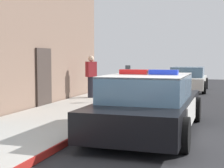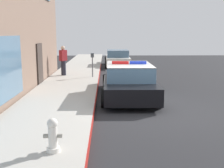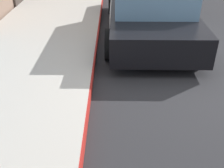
{
  "view_description": "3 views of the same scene",
  "coord_description": "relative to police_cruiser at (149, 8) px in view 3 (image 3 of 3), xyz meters",
  "views": [
    {
      "loc": [
        -5.54,
        -0.98,
        1.76
      ],
      "look_at": [
        1.01,
        1.05,
        1.24
      ],
      "focal_mm": 54.95,
      "sensor_mm": 36.0,
      "label": 1
    },
    {
      "loc": [
        -8.75,
        1.49,
        2.59
      ],
      "look_at": [
        -0.8,
        1.31,
        1.14
      ],
      "focal_mm": 44.79,
      "sensor_mm": 36.0,
      "label": 2
    },
    {
      "loc": [
        -4.54,
        1.49,
        2.62
      ],
      "look_at": [
        -1.21,
        1.5,
        0.61
      ],
      "focal_mm": 43.66,
      "sensor_mm": 36.0,
      "label": 3
    }
  ],
  "objects": [
    {
      "name": "sidewalk",
      "position": [
        -2.44,
        2.74,
        -0.61
      ],
      "size": [
        48.0,
        2.82,
        0.15
      ],
      "primitive_type": "cube",
      "color": "#B2ADA3",
      "rests_on": "ground"
    },
    {
      "name": "curb_red_paint",
      "position": [
        -2.44,
        1.32,
        -0.61
      ],
      "size": [
        28.8,
        0.04,
        0.14
      ],
      "primitive_type": "cube",
      "color": "maroon",
      "rests_on": "ground"
    },
    {
      "name": "ground",
      "position": [
        -2.44,
        -0.56,
        -0.68
      ],
      "size": [
        48.0,
        48.0,
        0.0
      ],
      "primitive_type": "plane",
      "color": "#262628"
    },
    {
      "name": "police_cruiser",
      "position": [
        0.0,
        0.0,
        0.0
      ],
      "size": [
        5.07,
        2.21,
        1.49
      ],
      "rotation": [
        0.0,
        0.0,
        -0.01
      ],
      "color": "black",
      "rests_on": "ground"
    }
  ]
}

